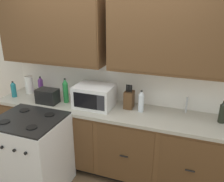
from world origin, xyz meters
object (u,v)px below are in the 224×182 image
Objects in this scene: bottle_teal at (14,89)px; knife_block at (129,99)px; bottle_clear at (141,101)px; toaster at (48,96)px; microwave at (94,96)px; bottle_violet at (41,85)px; stove_range at (33,154)px; bottle_dark at (223,112)px; bottle_green at (66,91)px; paper_towel_roll at (29,85)px.

knife_block is at bearing 6.56° from bottle_teal.
bottle_clear is (1.81, 0.13, 0.02)m from bottle_teal.
bottle_teal is (-0.58, 0.03, 0.02)m from toaster.
bottle_violet is at bearing 170.67° from microwave.
microwave reaches higher than bottle_violet.
microwave is (0.54, 0.62, 0.58)m from stove_range.
bottle_dark reaches higher than toaster.
toaster is (-0.63, -0.11, -0.04)m from microwave.
bottle_violet is (-0.92, 0.15, -0.01)m from microwave.
bottle_green is (0.22, 0.10, 0.07)m from toaster.
paper_towel_roll is at bearing 154.54° from toaster.
microwave is at bearing 0.52° from bottle_green.
stove_range is 1.34m from knife_block.
bottle_clear is at bearing 4.27° from bottle_teal.
microwave is 0.64m from toaster.
bottle_green is at bearing -176.65° from bottle_clear.
stove_range is 1.01m from microwave.
microwave is at bearing -165.72° from knife_block.
stove_range is 3.39× the size of toaster.
stove_range is 2.85× the size of bottle_green.
knife_block is (0.43, 0.11, -0.02)m from microwave.
bottle_clear is at bearing -3.63° from bottle_violet.
bottle_teal is (-2.72, -0.17, -0.01)m from bottle_dark.
bottle_teal is at bearing -176.24° from microwave.
bottle_green is (0.80, 0.08, 0.05)m from bottle_teal.
toaster is at bearing -174.82° from bottle_dark.
toaster is 1.24m from bottle_clear.
bottle_violet reaches higher than stove_range.
knife_block is 1.08m from bottle_dark.
paper_towel_roll is at bearing 126.81° from stove_range.
toaster is 1.08m from knife_block.
knife_block is at bearing 162.28° from bottle_clear.
knife_block is 1.22× the size of bottle_dark.
bottle_teal is 0.37m from bottle_violet.
bottle_dark is (1.08, -0.02, 0.01)m from knife_block.
bottle_green reaches higher than bottle_clear.
bottle_teal is at bearing -174.58° from bottle_green.
microwave is 0.60m from bottle_clear.
bottle_green is (0.69, -0.12, 0.03)m from paper_towel_roll.
bottle_teal is 1.81m from bottle_clear.
toaster is 1.02× the size of bottle_clear.
stove_range is at bearing -63.96° from bottle_violet.
bottle_teal is at bearing -120.51° from paper_towel_roll.
bottle_dark is (2.14, 0.19, 0.03)m from toaster.
knife_block is (1.06, 0.21, 0.02)m from toaster.
bottle_teal is (-0.67, 0.54, 0.55)m from stove_range.
bottle_green reaches higher than bottle_violet.
bottle_dark is (2.05, 0.71, 0.57)m from stove_range.
bottle_violet is at bearing 178.49° from bottle_dark.
knife_block is 1.65m from bottle_teal.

